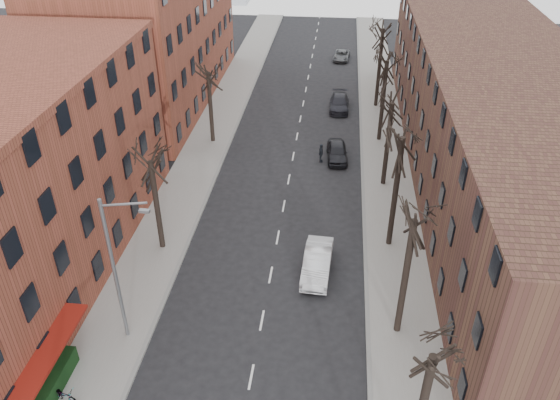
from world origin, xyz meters
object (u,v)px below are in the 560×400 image
(bicycle, at_px, (64,395))
(silver_sedan, at_px, (317,262))
(parked_car_near, at_px, (337,152))
(parked_car_mid, at_px, (339,103))

(bicycle, bearing_deg, silver_sedan, -28.02)
(silver_sedan, height_order, parked_car_near, silver_sedan)
(parked_car_near, relative_size, parked_car_mid, 0.89)
(silver_sedan, distance_m, parked_car_near, 15.37)
(parked_car_near, distance_m, parked_car_mid, 10.91)
(silver_sedan, bearing_deg, bicycle, -133.35)
(parked_car_mid, height_order, bicycle, parked_car_mid)
(silver_sedan, xyz_separation_m, bicycle, (-11.61, -11.12, -0.19))
(parked_car_near, xyz_separation_m, parked_car_mid, (0.00, 10.91, -0.03))
(parked_car_near, relative_size, bicycle, 2.47)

